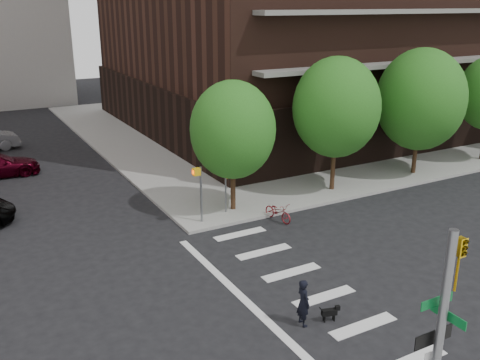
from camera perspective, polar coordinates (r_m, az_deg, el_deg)
ground at (r=17.60m, az=0.92°, el=-14.78°), size 120.00×120.00×0.00m
sidewalk_ne at (r=46.72m, az=8.50°, el=6.41°), size 39.00×33.00×0.15m
crosswalk at (r=18.63m, az=6.98°, el=-12.86°), size 3.85×13.00×0.01m
tree_a at (r=24.75m, az=-0.77°, el=5.35°), size 4.00×4.00×5.90m
tree_b at (r=27.92m, az=10.24°, el=7.62°), size 4.50×4.50×6.65m
tree_c at (r=32.01m, az=18.72°, el=8.12°), size 5.00×5.00×6.80m
pedestrian_signal at (r=24.12m, az=-3.63°, el=-0.44°), size 2.18×0.67×2.60m
scooter at (r=24.81m, az=4.08°, el=-3.39°), size 0.88×1.76×0.88m
dog_walker at (r=17.13m, az=6.77°, el=-12.85°), size 0.60×0.42×1.56m
dog at (r=17.66m, az=9.60°, el=-13.71°), size 0.61×0.30×0.51m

